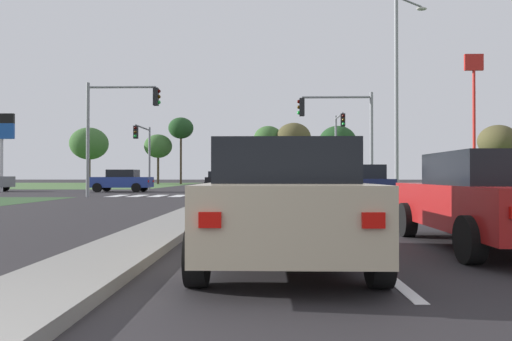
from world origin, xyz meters
The scene contains 41 objects.
ground_plane centered at (0.00, 30.00, 0.00)m, with size 200.00×200.00×0.00m, color #282628.
grass_verge_far_left centered at (-25.50, 54.50, 0.00)m, with size 35.00×35.00×0.01m, color #476B38.
grass_verge_far_right centered at (25.50, 54.50, 0.00)m, with size 35.00×35.00×0.01m, color #476B38.
median_island_near centered at (0.00, 11.00, 0.07)m, with size 1.20×22.00×0.14m, color gray.
median_island_far centered at (0.00, 55.00, 0.07)m, with size 1.20×36.00×0.14m, color #ADA89E.
lane_dash_near centered at (3.50, 3.49, 0.01)m, with size 0.14×2.00×0.01m, color silver.
lane_dash_second centered at (3.50, 9.49, 0.01)m, with size 0.14×2.00×0.01m, color silver.
lane_dash_third centered at (3.50, 15.49, 0.01)m, with size 0.14×2.00×0.01m, color silver.
lane_dash_fourth centered at (3.50, 21.49, 0.01)m, with size 0.14×2.00×0.01m, color silver.
edge_line_right centered at (6.85, 12.00, 0.01)m, with size 0.14×24.00×0.01m, color silver.
stop_bar_near centered at (3.80, 23.00, 0.01)m, with size 6.40×0.50×0.01m, color silver.
crosswalk_bar_near centered at (-6.40, 24.80, 0.01)m, with size 0.70×2.80×0.01m, color silver.
crosswalk_bar_second centered at (-5.25, 24.80, 0.01)m, with size 0.70×2.80×0.01m, color silver.
crosswalk_bar_third centered at (-4.10, 24.80, 0.01)m, with size 0.70×2.80×0.01m, color silver.
crosswalk_bar_fourth centered at (-2.95, 24.80, 0.01)m, with size 0.70×2.80×0.01m, color silver.
crosswalk_bar_fifth centered at (-1.80, 24.80, 0.01)m, with size 0.70×2.80×0.01m, color silver.
crosswalk_bar_sixth centered at (-0.65, 24.80, 0.01)m, with size 0.70×2.80×0.01m, color silver.
crosswalk_bar_seventh centered at (0.50, 24.80, 0.01)m, with size 0.70×2.80×0.01m, color silver.
crosswalk_bar_eighth centered at (1.65, 24.80, 0.01)m, with size 0.70×2.80×0.01m, color silver.
car_red_near centered at (5.65, 5.84, 0.78)m, with size 2.00×4.40×1.53m.
car_navy_second centered at (5.60, 16.43, 0.79)m, with size 2.03×4.15×1.56m.
car_maroon_third centered at (-2.39, 60.66, 0.76)m, with size 2.04×4.35×1.49m.
car_beige_fourth centered at (2.32, 4.43, 0.81)m, with size 2.10×4.22×1.59m.
car_silver_sixth centered at (2.28, 17.89, 0.79)m, with size 1.98×4.20×1.55m.
car_blue_seventh centered at (-8.21, 31.22, 0.80)m, with size 4.25×2.10×1.57m.
car_black_eighth centered at (-2.41, 41.04, 0.78)m, with size 2.08×4.52×1.53m.
traffic_signal_near_right centered at (6.17, 23.40, 3.80)m, with size 4.03×0.32×5.58m.
traffic_signal_far_right centered at (7.60, 35.25, 4.07)m, with size 0.32×3.98×6.00m.
traffic_signal_near_left centered at (-6.25, 23.40, 4.17)m, with size 4.04×0.32×6.17m.
traffic_signal_far_left centered at (-7.60, 34.98, 3.52)m, with size 0.32×4.33×5.11m.
street_lamp_second centered at (8.81, 22.52, 5.78)m, with size 2.17×1.77×10.39m.
pedestrian_at_median centered at (0.16, 38.96, 1.17)m, with size 0.34×0.34×1.71m.
fastfood_pole_sign centered at (22.24, 44.86, 9.39)m, with size 1.80×0.40×13.03m.
fuel_price_totem centered at (-16.81, 31.23, 4.05)m, with size 1.80×0.24×5.55m.
treeline_near centered at (-22.57, 62.68, 5.54)m, with size 5.20×5.20×7.77m.
treeline_second centered at (-12.87, 62.19, 5.13)m, with size 3.77×3.77×6.76m.
treeline_third centered at (-9.64, 61.56, 7.49)m, with size 3.36×3.36×8.98m.
treeline_fourth centered at (5.64, 63.64, 6.39)m, with size 4.77×4.77×8.44m.
treeline_fifth centered at (2.13, 64.76, 6.34)m, with size 4.04×4.04×8.13m.
treeline_sixth centered at (12.17, 66.85, 6.05)m, with size 5.38×5.38×8.35m.
treeline_seventh centered at (33.75, 64.08, 5.89)m, with size 5.20×5.20×8.12m.
Camera 1 is at (2.12, -1.79, 1.16)m, focal length 33.19 mm.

